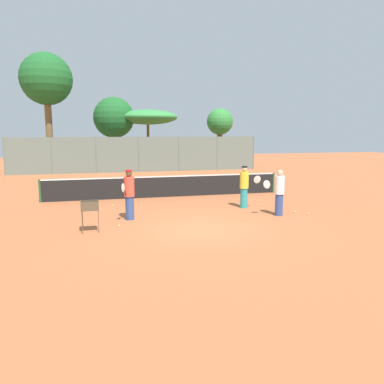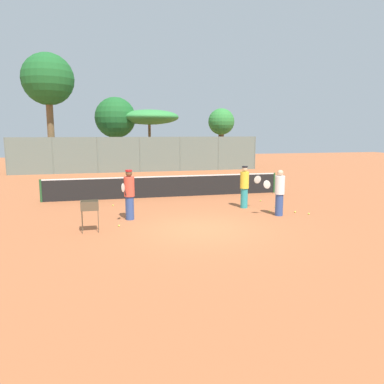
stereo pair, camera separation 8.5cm
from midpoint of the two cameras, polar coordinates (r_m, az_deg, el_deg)
name	(u,v)px [view 2 (the right image)]	position (r m, az deg, el deg)	size (l,w,h in m)	color
ground_plane	(200,229)	(12.67, 1.37, -5.71)	(80.00, 80.00, 0.00)	#B26038
tennis_net	(166,186)	(18.81, -3.84, 0.92)	(11.92, 0.10, 1.07)	#26592D
back_fence	(140,155)	(30.76, -7.85, 5.68)	(20.14, 0.08, 2.84)	slate
tree_0	(48,80)	(33.92, -21.04, 15.58)	(4.19, 4.19, 9.59)	brown
tree_1	(149,117)	(35.86, -6.47, 11.24)	(5.52, 5.52, 5.28)	brown
tree_2	(115,118)	(35.61, -11.54, 11.02)	(3.71, 3.71, 6.38)	brown
tree_3	(221,123)	(36.07, 4.55, 10.41)	(2.47, 2.47, 5.43)	brown
player_white_outfit	(129,194)	(14.06, -9.36, -0.30)	(0.55, 0.88, 1.87)	#334C8C
player_red_cap	(245,186)	(16.19, 8.17, 0.86)	(0.83, 0.59, 1.81)	teal
player_yellow_shirt	(279,192)	(14.94, 13.33, -0.05)	(0.94, 0.37, 1.80)	#334C8C
ball_cart	(89,208)	(12.63, -15.18, -2.38)	(0.56, 0.41, 1.04)	brown
tennis_ball_0	(113,205)	(16.92, -11.80, -1.99)	(0.07, 0.07, 0.07)	#D1E54C
tennis_ball_1	(119,226)	(13.26, -10.88, -5.06)	(0.07, 0.07, 0.07)	#D1E54C
tennis_ball_2	(260,201)	(17.98, 10.51, -1.30)	(0.07, 0.07, 0.07)	#D1E54C
tennis_ball_3	(295,212)	(15.80, 15.58, -2.93)	(0.07, 0.07, 0.07)	#D1E54C
tennis_ball_4	(309,214)	(15.60, 17.52, -3.18)	(0.07, 0.07, 0.07)	#D1E54C
tennis_ball_5	(275,207)	(16.63, 12.73, -2.23)	(0.07, 0.07, 0.07)	#D1E54C
tennis_ball_6	(270,211)	(15.63, 11.92, -2.92)	(0.07, 0.07, 0.07)	#D1E54C
parked_car	(75,163)	(33.24, -17.38, 4.29)	(4.20, 1.70, 1.60)	#B2B7BC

